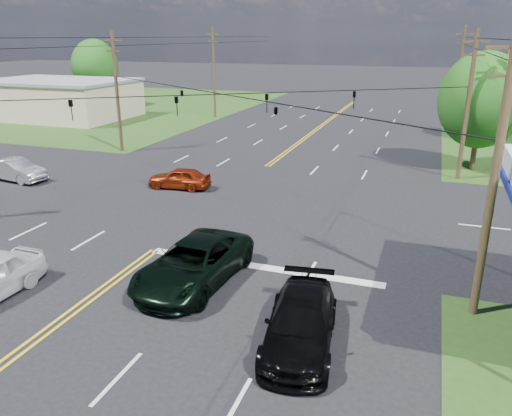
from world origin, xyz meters
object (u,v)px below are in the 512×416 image
at_px(retail_nw, 59,100).
at_px(tree_right_a, 481,100).
at_px(pole_se, 495,175).
at_px(pole_nw, 117,90).
at_px(pole_ne, 468,104).
at_px(pickup_dkgreen, 194,263).
at_px(tree_right_b, 501,93).
at_px(suv_black, 301,323).
at_px(sedan_silver, 16,170).
at_px(pole_left_far, 214,72).
at_px(tree_far_l, 95,66).
at_px(pole_right_far, 459,78).

height_order(retail_nw, tree_right_a, tree_right_a).
bearing_deg(pole_se, pole_nw, 145.30).
height_order(pole_ne, tree_right_a, pole_ne).
distance_m(tree_right_a, pickup_dkgreen, 25.05).
relative_size(pole_nw, pickup_dkgreen, 1.60).
height_order(tree_right_b, pickup_dkgreen, tree_right_b).
relative_size(suv_black, sedan_silver, 1.16).
relative_size(pole_left_far, sedan_silver, 2.28).
relative_size(tree_right_a, pickup_dkgreen, 1.37).
distance_m(pole_se, pole_left_far, 45.22).
height_order(pole_left_far, sedan_silver, pole_left_far).
relative_size(pole_left_far, tree_right_b, 1.41).
relative_size(pole_nw, pole_left_far, 0.95).
relative_size(pole_ne, sedan_silver, 2.17).
height_order(pole_se, pickup_dkgreen, pole_se).
bearing_deg(tree_far_l, suv_black, -48.27).
height_order(pole_right_far, tree_far_l, pole_right_far).
distance_m(pole_se, tree_right_a, 21.02).
distance_m(retail_nw, tree_right_a, 45.21).
bearing_deg(tree_far_l, retail_nw, -78.69).
distance_m(pole_nw, tree_right_a, 27.17).
distance_m(pole_left_far, sedan_silver, 29.37).
distance_m(retail_nw, pole_se, 53.09).
bearing_deg(pole_nw, tree_right_a, 6.34).
distance_m(pole_nw, pole_ne, 26.00).
bearing_deg(pole_nw, suv_black, -46.12).
xyz_separation_m(retail_nw, tree_right_a, (44.00, -10.00, 2.87)).
xyz_separation_m(pole_left_far, tree_right_a, (27.00, -16.00, -0.30)).
relative_size(pole_se, pickup_dkgreen, 1.60).
relative_size(pole_ne, suv_black, 1.88).
bearing_deg(pole_left_far, pole_right_far, 0.00).
bearing_deg(pole_ne, suv_black, -103.34).
bearing_deg(suv_black, pole_se, 27.89).
xyz_separation_m(pole_right_far, tree_right_b, (3.50, -4.00, -0.95)).
bearing_deg(tree_far_l, pole_right_far, -5.08).
distance_m(pole_se, pickup_dkgreen, 10.86).
relative_size(pole_nw, pole_ne, 1.00).
relative_size(pole_se, pole_nw, 1.00).
xyz_separation_m(pole_right_far, sedan_silver, (-27.41, -29.00, -4.45)).
bearing_deg(suv_black, pole_ne, 68.89).
bearing_deg(pole_ne, retail_nw, 163.18).
relative_size(tree_right_a, sedan_silver, 1.87).
bearing_deg(retail_nw, suv_black, -42.50).
relative_size(retail_nw, pickup_dkgreen, 2.69).
bearing_deg(pole_se, tree_right_a, 87.27).
height_order(tree_right_a, suv_black, tree_right_a).
bearing_deg(tree_right_a, pickup_dkgreen, -116.42).
distance_m(retail_nw, tree_right_b, 46.60).
relative_size(retail_nw, tree_right_b, 2.26).
relative_size(pole_nw, tree_far_l, 1.09).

